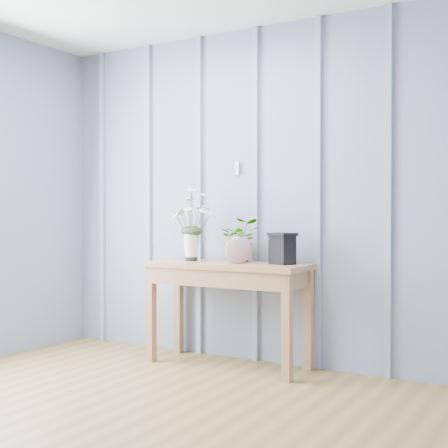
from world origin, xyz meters
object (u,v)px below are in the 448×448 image
Objects in this scene: sideboard at (227,278)px; carved_box at (282,248)px; felt_disc_vessel at (238,250)px; daisy_vase at (191,213)px.

carved_box reaches higher than sideboard.
carved_box is at bearing -13.70° from felt_disc_vessel.
sideboard is 0.25m from felt_disc_vessel.
sideboard is 0.57m from daisy_vase.
carved_box reaches higher than felt_disc_vessel.
carved_box is at bearing 4.49° from daisy_vase.
daisy_vase reaches higher than felt_disc_vessel.
felt_disc_vessel is (0.43, -0.04, -0.26)m from daisy_vase.
sideboard is at bearing 124.97° from felt_disc_vessel.
daisy_vase is 2.60× the size of carved_box.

